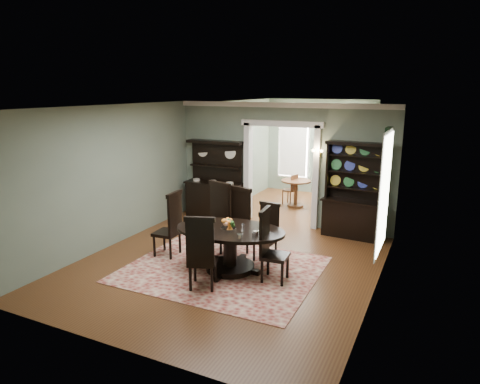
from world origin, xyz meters
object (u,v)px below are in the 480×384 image
object	(u,v)px
dining_table	(230,241)
sideboard	(214,191)
welsh_dresser	(354,203)
parlor_table	(296,189)

from	to	relation	value
dining_table	sideboard	bearing A→B (deg)	117.35
dining_table	welsh_dresser	bearing A→B (deg)	53.69
dining_table	welsh_dresser	distance (m)	3.36
sideboard	parlor_table	size ratio (longest dim) A/B	2.40
sideboard	parlor_table	xyz separation A→B (m)	(1.63, 1.86, -0.20)
dining_table	parlor_table	world-z (taller)	dining_table
sideboard	welsh_dresser	bearing A→B (deg)	-1.59
welsh_dresser	parlor_table	distance (m)	2.73
dining_table	welsh_dresser	size ratio (longest dim) A/B	1.01
parlor_table	welsh_dresser	bearing A→B (deg)	-43.18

